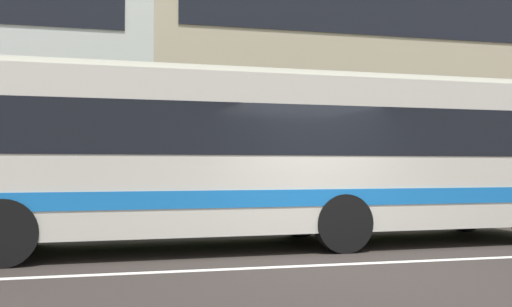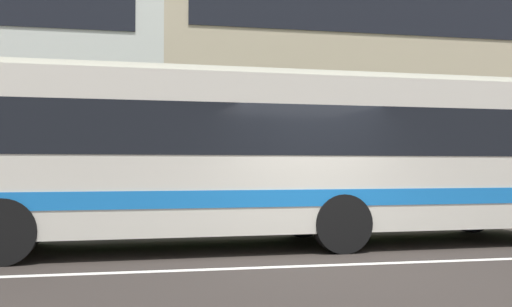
# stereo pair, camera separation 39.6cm
# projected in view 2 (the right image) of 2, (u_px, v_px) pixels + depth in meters

# --- Properties ---
(ground_plane) EXTENTS (160.00, 160.00, 0.00)m
(ground_plane) POSITION_uv_depth(u_px,v_px,m) (332.00, 265.00, 8.38)
(ground_plane) COLOR #2F2925
(lane_centre_line) EXTENTS (60.00, 0.16, 0.01)m
(lane_centre_line) POSITION_uv_depth(u_px,v_px,m) (332.00, 265.00, 8.38)
(lane_centre_line) COLOR silver
(lane_centre_line) RESTS_ON ground_plane
(hedge_row_far) EXTENTS (20.92, 1.10, 1.00)m
(hedge_row_far) POSITION_uv_depth(u_px,v_px,m) (337.00, 204.00, 14.37)
(hedge_row_far) COLOR #386925
(hedge_row_far) RESTS_ON ground_plane
(apartment_block_right) EXTENTS (19.95, 10.98, 12.86)m
(apartment_block_right) POSITION_uv_depth(u_px,v_px,m) (380.00, 58.00, 25.88)
(apartment_block_right) COLOR #BFB08F
(apartment_block_right) RESTS_ON ground_plane
(transit_bus) EXTENTS (11.38, 2.82, 3.12)m
(transit_bus) POSITION_uv_depth(u_px,v_px,m) (284.00, 153.00, 10.54)
(transit_bus) COLOR beige
(transit_bus) RESTS_ON ground_plane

